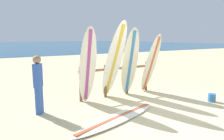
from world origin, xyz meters
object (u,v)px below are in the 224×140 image
Objects in this scene: surfboard_leaning_center at (151,64)px; surfboard_leaning_center_left at (130,62)px; surfboard_leaning_left at (114,62)px; surfboard_leaning_far_left at (88,66)px; sand_bucket at (212,98)px; beachgoer_standing at (38,82)px; surfboard_rack at (117,76)px; surfboard_lying_on_sand at (118,118)px.

surfboard_leaning_center_left is at bearing 174.27° from surfboard_leaning_center.
surfboard_leaning_center is (1.52, 0.04, -0.18)m from surfboard_leaning_left.
surfboard_leaning_left is at bearing -2.41° from surfboard_leaning_far_left.
sand_bucket is at bearing -33.57° from surfboard_leaning_left.
surfboard_leaning_left is 1.61× the size of beachgoer_standing.
surfboard_rack is at bearing 16.96° from surfboard_leaning_far_left.
beachgoer_standing is (-1.52, 1.33, 0.79)m from surfboard_lying_on_sand.
beachgoer_standing is 6.02× the size of sand_bucket.
surfboard_leaning_left is 1.17× the size of surfboard_leaning_center.
surfboard_rack is at bearing 163.10° from surfboard_leaning_center.
surfboard_rack is 10.68× the size of sand_bucket.
surfboard_leaning_center is 2.15m from sand_bucket.
surfboard_leaning_far_left is 9.02× the size of sand_bucket.
surfboard_leaning_center is at bearing -5.73° from surfboard_leaning_center_left.
surfboard_leaning_center reaches higher than surfboard_lying_on_sand.
beachgoer_standing reaches higher than sand_bucket.
surfboard_leaning_center is 2.78m from surfboard_lying_on_sand.
sand_bucket is (2.13, -2.05, -0.53)m from surfboard_rack.
surfboard_leaning_left reaches higher than surfboard_leaning_center_left.
surfboard_lying_on_sand is 11.18× the size of sand_bucket.
surfboard_leaning_left reaches higher than surfboard_leaning_far_left.
surfboard_leaning_far_left is 2.36m from surfboard_leaning_center.
beachgoer_standing is at bearing -171.18° from surfboard_rack.
surfboard_leaning_left is 1.53m from surfboard_leaning_center.
sand_bucket is at bearing -43.81° from surfboard_rack.
surfboard_leaning_center_left reaches higher than sand_bucket.
surfboard_rack is 1.29× the size of surfboard_leaning_center.
surfboard_leaning_left reaches higher than surfboard_lying_on_sand.
surfboard_leaning_left is 9.70× the size of sand_bucket.
surfboard_leaning_far_left is 1.00× the size of surfboard_leaning_center_left.
surfboard_leaning_left is 1.90m from surfboard_lying_on_sand.
surfboard_leaning_center is at bearing 1.68° from surfboard_leaning_left.
surfboard_leaning_far_left is at bearing 1.41° from beachgoer_standing.
surfboard_rack is 1.78× the size of beachgoer_standing.
surfboard_leaning_far_left is at bearing 96.40° from surfboard_lying_on_sand.
surfboard_leaning_far_left is 1.09× the size of surfboard_leaning_center.
surfboard_lying_on_sand is at bearing -120.96° from surfboard_rack.
surfboard_leaning_center is (1.17, -0.35, 0.37)m from surfboard_rack.
surfboard_leaning_center_left is (0.35, -0.27, 0.46)m from surfboard_rack.
surfboard_rack is 2.59m from beachgoer_standing.
beachgoer_standing is at bearing 138.76° from surfboard_lying_on_sand.
beachgoer_standing is (-2.90, -0.13, -0.30)m from surfboard_leaning_center_left.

